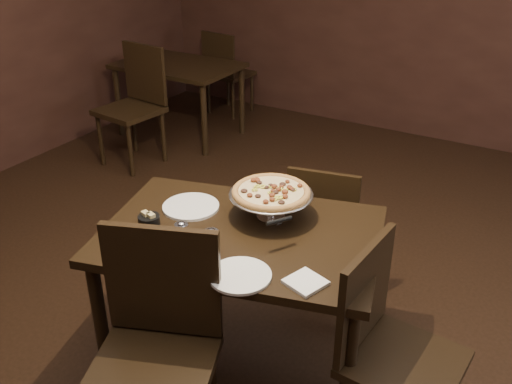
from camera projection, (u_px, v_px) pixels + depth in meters
The scene contains 16 objects.
room at pixel (267, 96), 2.15m from camera, with size 6.04×7.04×2.84m.
dining_table at pixel (241, 250), 2.56m from camera, with size 1.38×1.09×0.76m.
background_table at pixel (178, 73), 5.33m from camera, with size 1.11×0.74×0.69m.
pizza_stand at pixel (271, 192), 2.57m from camera, with size 0.38×0.38×0.16m.
parmesan_shaker at pixel (182, 233), 2.41m from camera, with size 0.06×0.06×0.10m.
pepper_flake_shaker at pixel (211, 242), 2.34m from camera, with size 0.07×0.07×0.12m.
packet_caddy at pixel (149, 221), 2.53m from camera, with size 0.10×0.10×0.08m.
napkin_stack at pixel (306, 282), 2.17m from camera, with size 0.13×0.13×0.01m, color white.
plate_left at pixel (191, 207), 2.70m from camera, with size 0.27×0.27×0.01m, color white.
plate_near at pixel (240, 275), 2.21m from camera, with size 0.25×0.25×0.01m, color white.
serving_spatula at pixel (279, 221), 2.35m from camera, with size 0.15×0.15×0.02m.
chair_far at pixel (325, 225), 3.17m from camera, with size 0.46×0.46×0.82m.
chair_near at pixel (156, 344), 2.19m from camera, with size 0.60×0.60×0.99m.
chair_side at pixel (388, 344), 2.25m from camera, with size 0.46×0.46×0.91m.
bg_chair_far at pixel (226, 70), 5.90m from camera, with size 0.44×0.44×0.87m.
bg_chair_near at pixel (135, 101), 4.80m from camera, with size 0.52×0.52×0.99m.
Camera 1 is at (1.08, -1.79, 2.07)m, focal length 40.00 mm.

